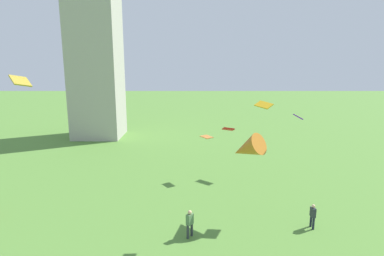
{
  "coord_description": "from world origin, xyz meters",
  "views": [
    {
      "loc": [
        2.9,
        -1.85,
        10.45
      ],
      "look_at": [
        2.95,
        21.47,
        5.66
      ],
      "focal_mm": 29.55,
      "sensor_mm": 36.0,
      "label": 1
    }
  ],
  "objects_px": {
    "kite_flying_3": "(228,129)",
    "kite_flying_2": "(206,137)",
    "person_4": "(189,222)",
    "kite_flying_4": "(297,117)",
    "kite_flying_1": "(263,105)",
    "kite_flying_5": "(246,149)",
    "kite_flying_0": "(19,81)",
    "person_3": "(312,215)"
  },
  "relations": [
    {
      "from": "person_4",
      "to": "kite_flying_2",
      "type": "xyz_separation_m",
      "value": [
        1.46,
        10.12,
        2.94
      ]
    },
    {
      "from": "kite_flying_2",
      "to": "kite_flying_4",
      "type": "height_order",
      "value": "kite_flying_4"
    },
    {
      "from": "kite_flying_1",
      "to": "kite_flying_2",
      "type": "height_order",
      "value": "kite_flying_1"
    },
    {
      "from": "person_4",
      "to": "kite_flying_3",
      "type": "distance_m",
      "value": 6.12
    },
    {
      "from": "person_3",
      "to": "kite_flying_1",
      "type": "bearing_deg",
      "value": 0.79
    },
    {
      "from": "kite_flying_3",
      "to": "person_3",
      "type": "bearing_deg",
      "value": -87.18
    },
    {
      "from": "kite_flying_1",
      "to": "kite_flying_4",
      "type": "height_order",
      "value": "kite_flying_4"
    },
    {
      "from": "kite_flying_1",
      "to": "kite_flying_5",
      "type": "xyz_separation_m",
      "value": [
        -3.1,
        -9.08,
        -1.78
      ]
    },
    {
      "from": "kite_flying_1",
      "to": "kite_flying_4",
      "type": "xyz_separation_m",
      "value": [
        0.39,
        -8.54,
        0.3
      ]
    },
    {
      "from": "kite_flying_0",
      "to": "kite_flying_2",
      "type": "bearing_deg",
      "value": -73.55
    },
    {
      "from": "kite_flying_2",
      "to": "kite_flying_5",
      "type": "relative_size",
      "value": 0.46
    },
    {
      "from": "person_3",
      "to": "kite_flying_5",
      "type": "bearing_deg",
      "value": 62.59
    },
    {
      "from": "kite_flying_1",
      "to": "kite_flying_2",
      "type": "relative_size",
      "value": 1.31
    },
    {
      "from": "kite_flying_4",
      "to": "kite_flying_1",
      "type": "bearing_deg",
      "value": -160.88
    },
    {
      "from": "person_4",
      "to": "kite_flying_3",
      "type": "xyz_separation_m",
      "value": [
        2.28,
        0.64,
        5.64
      ]
    },
    {
      "from": "kite_flying_1",
      "to": "kite_flying_3",
      "type": "bearing_deg",
      "value": 114.4
    },
    {
      "from": "person_4",
      "to": "kite_flying_4",
      "type": "height_order",
      "value": "kite_flying_4"
    },
    {
      "from": "person_3",
      "to": "kite_flying_3",
      "type": "bearing_deg",
      "value": 90.1
    },
    {
      "from": "person_3",
      "to": "kite_flying_1",
      "type": "height_order",
      "value": "kite_flying_1"
    },
    {
      "from": "kite_flying_0",
      "to": "kite_flying_5",
      "type": "xyz_separation_m",
      "value": [
        11.31,
        6.28,
        -4.85
      ]
    },
    {
      "from": "kite_flying_2",
      "to": "kite_flying_5",
      "type": "height_order",
      "value": "kite_flying_5"
    },
    {
      "from": "person_3",
      "to": "kite_flying_5",
      "type": "xyz_separation_m",
      "value": [
        -4.09,
        1.73,
        3.91
      ]
    },
    {
      "from": "person_4",
      "to": "kite_flying_0",
      "type": "distance_m",
      "value": 11.99
    },
    {
      "from": "kite_flying_0",
      "to": "kite_flying_2",
      "type": "relative_size",
      "value": 0.94
    },
    {
      "from": "kite_flying_5",
      "to": "kite_flying_1",
      "type": "bearing_deg",
      "value": -156.08
    },
    {
      "from": "kite_flying_2",
      "to": "kite_flying_3",
      "type": "height_order",
      "value": "kite_flying_3"
    },
    {
      "from": "kite_flying_0",
      "to": "kite_flying_4",
      "type": "distance_m",
      "value": 16.52
    },
    {
      "from": "person_4",
      "to": "kite_flying_3",
      "type": "relative_size",
      "value": 1.92
    },
    {
      "from": "kite_flying_0",
      "to": "person_3",
      "type": "bearing_deg",
      "value": -113.67
    },
    {
      "from": "kite_flying_1",
      "to": "kite_flying_2",
      "type": "xyz_separation_m",
      "value": [
        -5.44,
        -1.78,
        -2.68
      ]
    },
    {
      "from": "person_4",
      "to": "kite_flying_2",
      "type": "bearing_deg",
      "value": 29.91
    },
    {
      "from": "kite_flying_4",
      "to": "kite_flying_3",
      "type": "bearing_deg",
      "value": -44.97
    },
    {
      "from": "person_4",
      "to": "kite_flying_4",
      "type": "relative_size",
      "value": 1.43
    },
    {
      "from": "kite_flying_4",
      "to": "kite_flying_5",
      "type": "relative_size",
      "value": 0.42
    },
    {
      "from": "kite_flying_3",
      "to": "kite_flying_2",
      "type": "bearing_deg",
      "value": 3.27
    },
    {
      "from": "kite_flying_4",
      "to": "person_4",
      "type": "bearing_deg",
      "value": -48.72
    },
    {
      "from": "person_3",
      "to": "kite_flying_1",
      "type": "relative_size",
      "value": 0.92
    },
    {
      "from": "person_3",
      "to": "person_4",
      "type": "height_order",
      "value": "person_4"
    },
    {
      "from": "person_3",
      "to": "kite_flying_2",
      "type": "bearing_deg",
      "value": 31.03
    },
    {
      "from": "kite_flying_0",
      "to": "kite_flying_5",
      "type": "relative_size",
      "value": 0.43
    },
    {
      "from": "kite_flying_1",
      "to": "kite_flying_4",
      "type": "distance_m",
      "value": 8.55
    },
    {
      "from": "kite_flying_0",
      "to": "kite_flying_2",
      "type": "xyz_separation_m",
      "value": [
        8.96,
        13.57,
        -5.75
      ]
    }
  ]
}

